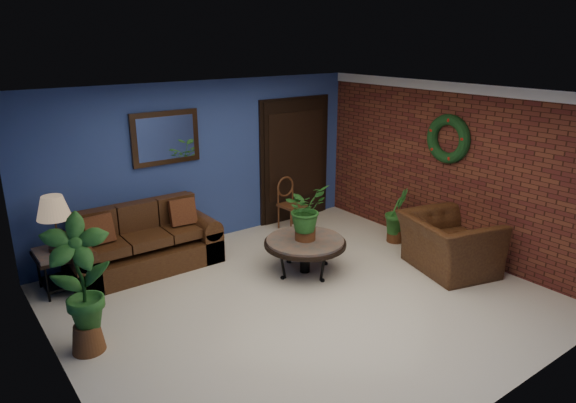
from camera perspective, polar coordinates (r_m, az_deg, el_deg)
floor at (r=6.48m, az=1.64°, el=-10.83°), size 5.50×5.50×0.00m
wall_back at (r=8.02m, az=-9.39°, el=4.22°), size 5.50×0.04×2.50m
wall_left at (r=4.90m, az=-24.63°, el=-6.24°), size 0.04×5.00×2.50m
wall_right_brick at (r=7.92m, az=17.62°, el=3.43°), size 0.04×5.00×2.50m
ceiling at (r=5.72m, az=1.86°, el=11.71°), size 5.50×5.00×0.02m
crown_molding at (r=7.70m, az=18.32°, el=11.92°), size 0.03×5.00×0.14m
wall_mirror at (r=7.64m, az=-13.44°, el=6.89°), size 1.02×0.06×0.77m
closet_door at (r=8.95m, az=0.77°, el=4.56°), size 1.44×0.06×2.18m
wreath at (r=7.81m, az=17.37°, el=6.65°), size 0.16×0.72×0.72m
sofa at (r=7.48m, az=-15.83°, el=-4.93°), size 2.03×0.88×0.91m
coffee_table at (r=7.02m, az=1.91°, el=-4.66°), size 1.12×1.12×0.48m
end_table at (r=7.15m, az=-23.93°, el=-5.90°), size 0.60×0.60×0.55m
table_lamp at (r=6.96m, az=-24.52°, el=-1.55°), size 0.41×0.41×0.69m
side_chair at (r=8.60m, az=0.16°, el=0.20°), size 0.40×0.40×0.88m
armchair at (r=7.43m, az=17.39°, el=-4.51°), size 1.32×1.42×0.77m
coffee_plant at (r=6.85m, az=1.95°, el=-0.94°), size 0.65×0.59×0.77m
floor_plant at (r=8.21m, az=11.97°, el=-1.40°), size 0.45×0.39×0.87m
tall_plant at (r=5.56m, az=-22.10°, el=-8.21°), size 0.75×0.62×1.47m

